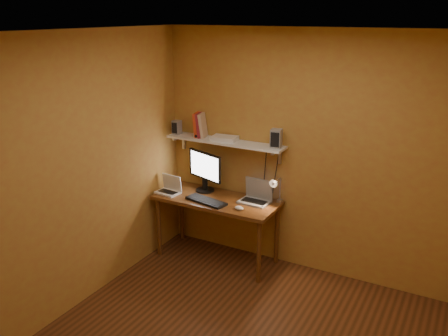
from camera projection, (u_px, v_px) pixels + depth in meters
The scene contains 14 objects.
room at pixel (242, 209), 3.63m from camera, with size 3.44×3.24×2.64m.
desk at pixel (217, 205), 5.33m from camera, with size 1.40×0.60×0.75m.
wall_shelf at pixel (225, 142), 5.27m from camera, with size 1.40×0.25×0.21m.
monitor at pixel (205, 169), 5.45m from camera, with size 0.50×0.28×0.47m.
laptop at pixel (256, 196), 5.19m from camera, with size 0.34×0.26×0.25m.
netbook at pixel (170, 188), 5.46m from camera, with size 0.29×0.22×0.20m.
keyboard at pixel (206, 201), 5.20m from camera, with size 0.49×0.16×0.03m, color black.
mouse at pixel (239, 208), 4.99m from camera, with size 0.10×0.07×0.04m, color white.
desk_lamp at pixel (276, 187), 5.04m from camera, with size 0.09×0.23×0.38m.
speaker_left at pixel (177, 127), 5.53m from camera, with size 0.09×0.09×0.16m, color gray.
speaker_right at pixel (276, 139), 4.96m from camera, with size 0.11×0.11×0.20m, color gray.
books at pixel (200, 125), 5.38m from camera, with size 0.18×0.20×0.28m.
shelf_camera at pixel (197, 136), 5.36m from camera, with size 0.09×0.04×0.05m.
router at pixel (225, 138), 5.27m from camera, with size 0.28×0.19×0.05m, color white.
Camera 1 is at (1.49, -3.00, 2.73)m, focal length 38.00 mm.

